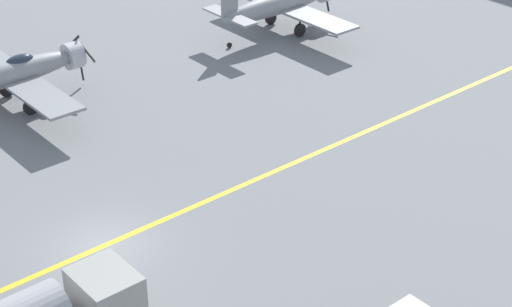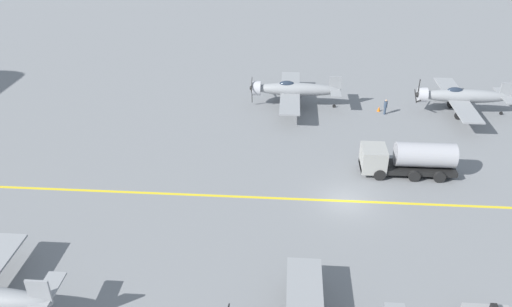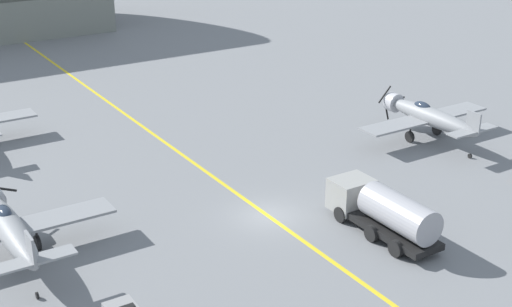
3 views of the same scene
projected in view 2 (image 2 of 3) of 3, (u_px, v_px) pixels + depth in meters
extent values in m
plane|color=slate|center=(346.00, 201.00, 39.60)|extent=(400.00, 400.00, 0.00)
cube|color=yellow|center=(346.00, 201.00, 39.60)|extent=(0.30, 160.00, 0.01)
ellipsoid|color=gray|center=(297.00, 89.00, 54.48)|extent=(1.50, 9.50, 1.42)
cylinder|color=#B7B7BC|center=(257.00, 88.00, 54.76)|extent=(1.58, 0.90, 1.58)
ellipsoid|color=#232D3D|center=(287.00, 84.00, 54.27)|extent=(0.80, 1.70, 0.76)
cube|color=gray|center=(290.00, 92.00, 54.69)|extent=(12.00, 2.10, 0.16)
cube|color=gray|center=(335.00, 89.00, 54.15)|extent=(4.40, 1.10, 0.12)
cube|color=gray|center=(335.00, 83.00, 53.83)|extent=(0.14, 1.30, 1.60)
sphere|color=black|center=(252.00, 88.00, 54.79)|extent=(0.56, 0.56, 0.56)
cube|color=black|center=(252.00, 85.00, 53.95)|extent=(1.30, 0.06, 1.37)
cube|color=black|center=(252.00, 96.00, 54.98)|extent=(0.64, 0.06, 1.72)
cube|color=black|center=(253.00, 83.00, 55.43)|extent=(1.74, 0.06, 0.53)
cylinder|color=black|center=(290.00, 103.00, 53.70)|extent=(0.14, 0.14, 1.26)
cylinder|color=black|center=(290.00, 108.00, 54.02)|extent=(0.22, 0.90, 0.90)
cylinder|color=black|center=(290.00, 92.00, 56.30)|extent=(0.14, 0.14, 1.26)
cylinder|color=black|center=(290.00, 97.00, 56.62)|extent=(0.22, 0.90, 0.90)
cylinder|color=black|center=(334.00, 106.00, 55.14)|extent=(0.12, 0.36, 0.36)
ellipsoid|color=gray|center=(465.00, 96.00, 52.86)|extent=(1.50, 9.50, 1.42)
cylinder|color=#B7B7BC|center=(422.00, 95.00, 53.13)|extent=(1.58, 0.90, 1.58)
ellipsoid|color=#232D3D|center=(455.00, 91.00, 52.65)|extent=(0.80, 1.70, 0.76)
cube|color=gray|center=(457.00, 99.00, 53.07)|extent=(12.00, 2.10, 0.16)
cube|color=gray|center=(505.00, 96.00, 52.53)|extent=(4.40, 1.10, 0.12)
cube|color=gray|center=(507.00, 90.00, 52.21)|extent=(0.14, 1.30, 1.60)
sphere|color=black|center=(418.00, 95.00, 53.16)|extent=(0.56, 0.56, 0.56)
cube|color=black|center=(419.00, 101.00, 52.70)|extent=(1.61, 0.06, 0.95)
cube|color=black|center=(416.00, 96.00, 54.04)|extent=(1.56, 0.06, 1.04)
cube|color=black|center=(419.00, 87.00, 52.76)|extent=(0.20, 0.06, 1.75)
cylinder|color=black|center=(460.00, 110.00, 52.08)|extent=(0.14, 0.14, 1.26)
cylinder|color=black|center=(459.00, 115.00, 52.39)|extent=(0.22, 0.90, 0.90)
cylinder|color=black|center=(452.00, 99.00, 54.68)|extent=(0.14, 0.14, 1.26)
cylinder|color=black|center=(451.00, 104.00, 54.99)|extent=(0.22, 0.90, 0.90)
cylinder|color=black|center=(501.00, 113.00, 53.52)|extent=(0.12, 0.36, 0.36)
cube|color=gray|center=(41.00, 300.00, 27.53)|extent=(4.40, 1.10, 0.12)
cube|color=gray|center=(39.00, 292.00, 27.21)|extent=(0.14, 1.30, 1.60)
cube|color=black|center=(407.00, 167.00, 42.90)|extent=(2.25, 8.00, 0.40)
cube|color=#999993|center=(373.00, 158.00, 42.68)|extent=(2.50, 2.08, 2.00)
cylinder|color=#9E9EA3|center=(425.00, 155.00, 42.17)|extent=(2.10, 4.96, 2.10)
cylinder|color=black|center=(380.00, 175.00, 42.08)|extent=(0.30, 1.00, 1.00)
cylinder|color=black|center=(376.00, 161.00, 44.14)|extent=(0.30, 1.00, 1.00)
cylinder|color=black|center=(414.00, 176.00, 41.90)|extent=(0.30, 1.00, 1.00)
cylinder|color=black|center=(409.00, 162.00, 43.96)|extent=(0.30, 1.00, 1.00)
cylinder|color=black|center=(439.00, 177.00, 41.77)|extent=(0.30, 1.00, 1.00)
cylinder|color=black|center=(433.00, 163.00, 43.83)|extent=(0.30, 1.00, 1.00)
cylinder|color=#334256|center=(385.00, 111.00, 53.55)|extent=(0.25, 0.25, 0.81)
cylinder|color=#334256|center=(386.00, 104.00, 53.19)|extent=(0.37, 0.37, 0.67)
sphere|color=tan|center=(386.00, 100.00, 52.97)|extent=(0.22, 0.22, 0.22)
cone|color=orange|center=(379.00, 109.00, 54.26)|extent=(0.36, 0.36, 0.55)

